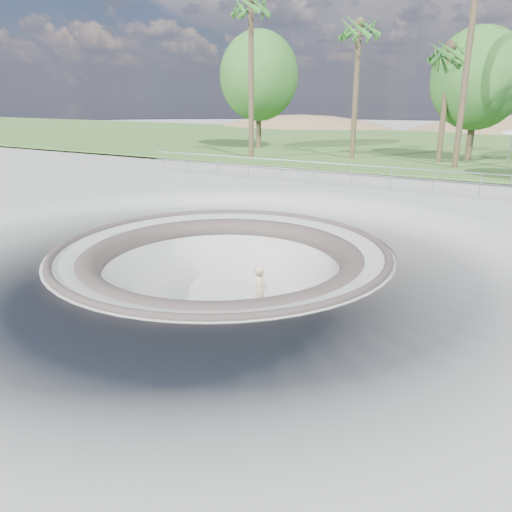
# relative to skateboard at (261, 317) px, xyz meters

# --- Properties ---
(ground) EXTENTS (180.00, 180.00, 0.00)m
(ground) POSITION_rel_skateboard_xyz_m (-1.52, 0.29, 1.83)
(ground) COLOR #9B9B96
(ground) RESTS_ON ground
(skate_bowl) EXTENTS (14.00, 14.00, 4.10)m
(skate_bowl) POSITION_rel_skateboard_xyz_m (-1.52, 0.29, 0.00)
(skate_bowl) COLOR #9B9B96
(skate_bowl) RESTS_ON ground
(grass_strip) EXTENTS (180.00, 36.00, 0.12)m
(grass_strip) POSITION_rel_skateboard_xyz_m (-1.52, 34.29, 2.05)
(grass_strip) COLOR #3C6327
(grass_strip) RESTS_ON ground
(distant_hills) EXTENTS (103.20, 45.00, 28.60)m
(distant_hills) POSITION_rel_skateboard_xyz_m (2.25, 57.47, -5.19)
(distant_hills) COLOR olive
(distant_hills) RESTS_ON ground
(safety_railing) EXTENTS (25.00, 0.06, 1.03)m
(safety_railing) POSITION_rel_skateboard_xyz_m (-1.52, 12.29, 2.52)
(safety_railing) COLOR gray
(safety_railing) RESTS_ON ground
(skateboard) EXTENTS (0.87, 0.35, 0.09)m
(skateboard) POSITION_rel_skateboard_xyz_m (0.00, 0.00, 0.00)
(skateboard) COLOR brown
(skateboard) RESTS_ON ground
(skater) EXTENTS (0.51, 0.66, 1.59)m
(skater) POSITION_rel_skateboard_xyz_m (0.00, -0.00, 0.81)
(skater) COLOR #D5B889
(skater) RESTS_ON skateboard
(palm_a) EXTENTS (2.60, 2.60, 10.90)m
(palm_a) POSITION_rel_skateboard_xyz_m (-10.93, 18.64, 11.48)
(palm_a) COLOR brown
(palm_a) RESTS_ON ground
(palm_b) EXTENTS (2.60, 2.60, 9.52)m
(palm_b) POSITION_rel_skateboard_xyz_m (-4.74, 21.89, 10.20)
(palm_b) COLOR brown
(palm_b) RESTS_ON ground
(palm_d) EXTENTS (2.60, 2.60, 7.97)m
(palm_d) POSITION_rel_skateboard_xyz_m (0.87, 22.70, 8.76)
(palm_d) COLOR brown
(palm_d) RESTS_ON ground
(bushy_tree_left) EXTENTS (6.40, 5.82, 9.24)m
(bushy_tree_left) POSITION_rel_skateboard_xyz_m (-13.92, 25.11, 7.73)
(bushy_tree_left) COLOR brown
(bushy_tree_left) RESTS_ON ground
(bushy_tree_mid) EXTENTS (5.91, 5.37, 8.52)m
(bushy_tree_mid) POSITION_rel_skateboard_xyz_m (2.42, 24.63, 7.29)
(bushy_tree_mid) COLOR brown
(bushy_tree_mid) RESTS_ON ground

